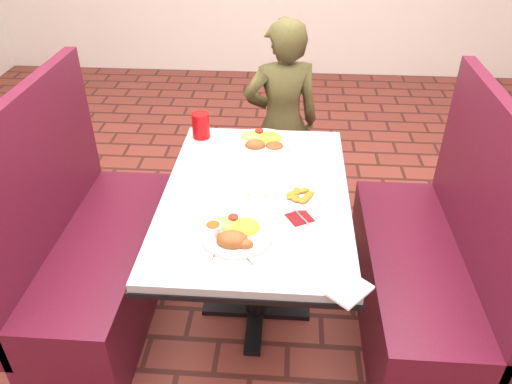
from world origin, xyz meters
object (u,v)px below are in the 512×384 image
near_dinner_plate (235,230)px  red_tumbler (201,125)px  plantain_plate (300,197)px  diner_person (282,124)px  booth_bench_right (425,273)px  booth_bench_left (94,257)px  dining_table (256,210)px  far_dinner_plate (263,139)px

near_dinner_plate → red_tumbler: size_ratio=2.10×
plantain_plate → red_tumbler: 0.74m
diner_person → booth_bench_right: bearing=114.0°
diner_person → near_dinner_plate: bearing=69.8°
near_dinner_plate → booth_bench_left: bearing=157.1°
dining_table → diner_person: (0.09, 0.93, -0.02)m
red_tumbler → diner_person: bearing=46.6°
plantain_plate → red_tumbler: size_ratio=1.37×
near_dinner_plate → diner_person: bearing=83.3°
plantain_plate → near_dinner_plate: bearing=-132.5°
dining_table → booth_bench_left: 0.86m
dining_table → diner_person: bearing=84.5°
near_dinner_plate → plantain_plate: near_dinner_plate is taller
booth_bench_right → diner_person: diner_person is taller
diner_person → far_dinner_plate: diner_person is taller
near_dinner_plate → plantain_plate: 0.37m
near_dinner_plate → plantain_plate: size_ratio=1.53×
dining_table → diner_person: diner_person is taller
far_dinner_plate → plantain_plate: bearing=-68.5°
booth_bench_right → diner_person: size_ratio=0.95×
dining_table → red_tumbler: bearing=122.9°
booth_bench_left → diner_person: bearing=46.2°
near_dinner_plate → red_tumbler: (-0.26, 0.81, 0.04)m
plantain_plate → booth_bench_right: bearing=3.9°
booth_bench_left → far_dinner_plate: 1.02m
near_dinner_plate → far_dinner_plate: 0.75m
dining_table → plantain_plate: bearing=-12.3°
booth_bench_left → near_dinner_plate: booth_bench_left is taller
booth_bench_left → plantain_plate: (0.99, -0.04, 0.43)m
far_dinner_plate → plantain_plate: size_ratio=1.66×
plantain_plate → far_dinner_plate: bearing=111.5°
far_dinner_plate → dining_table: bearing=-90.3°
dining_table → near_dinner_plate: (-0.06, -0.31, 0.13)m
booth_bench_right → dining_table: bearing=180.0°
dining_table → plantain_plate: 0.22m
near_dinner_plate → plantain_plate: (0.25, 0.27, -0.02)m
diner_person → red_tumbler: (-0.41, -0.43, 0.19)m
booth_bench_left → booth_bench_right: bearing=0.0°
booth_bench_right → plantain_plate: bearing=-176.1°
booth_bench_left → dining_table: bearing=0.0°
dining_table → near_dinner_plate: 0.34m
diner_person → plantain_plate: 0.98m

